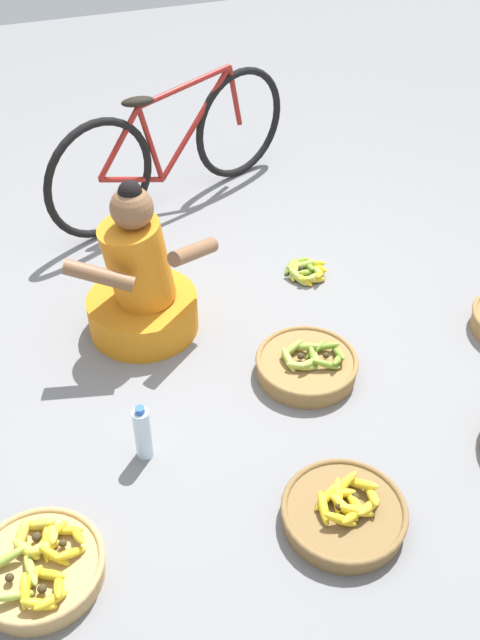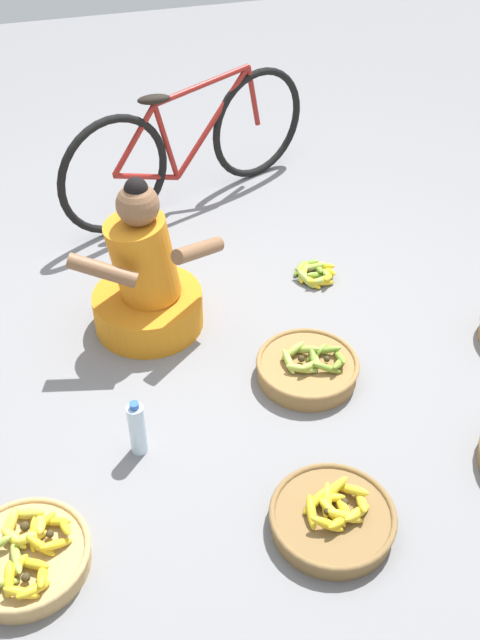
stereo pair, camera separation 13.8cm
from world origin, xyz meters
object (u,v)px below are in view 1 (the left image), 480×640
object	(u,v)px
vendor_woman_front	(141,286)
loose_bananas_mid_left	(306,271)
banana_basket_near_vendor	(307,365)
banana_basket_back_center	(344,512)
bicycle_leaning	(174,148)
banana_basket_back_right	(39,567)
water_bottle	(143,433)

from	to	relation	value
vendor_woman_front	loose_bananas_mid_left	distance (m)	0.93
banana_basket_near_vendor	loose_bananas_mid_left	size ratio (longest dim) A/B	1.84
vendor_woman_front	banana_basket_back_center	size ratio (longest dim) A/B	1.71
bicycle_leaning	banana_basket_back_right	xyz separation A→B (m)	(-1.13, -2.24, -0.30)
banana_basket_back_right	banana_basket_near_vendor	size ratio (longest dim) A/B	1.00
vendor_woman_front	water_bottle	distance (m)	0.80
bicycle_leaning	banana_basket_back_center	size ratio (longest dim) A/B	3.43
vendor_woman_front	banana_basket_back_center	world-z (taller)	vendor_woman_front
banana_basket_back_right	banana_basket_near_vendor	distance (m)	1.40
bicycle_leaning	banana_basket_near_vendor	size ratio (longest dim) A/B	3.47
vendor_woman_front	banana_basket_back_right	size ratio (longest dim) A/B	1.74
banana_basket_back_right	banana_basket_near_vendor	world-z (taller)	banana_basket_near_vendor
banana_basket_back_center	water_bottle	xyz separation A→B (m)	(-0.61, 0.55, 0.08)
water_bottle	banana_basket_near_vendor	bearing A→B (deg)	14.40
banana_basket_near_vendor	water_bottle	xyz separation A→B (m)	(-0.79, -0.20, 0.07)
loose_bananas_mid_left	water_bottle	distance (m)	1.41
bicycle_leaning	banana_basket_near_vendor	distance (m)	1.66
banana_basket_near_vendor	banana_basket_back_center	xyz separation A→B (m)	(-0.19, -0.76, -0.01)
banana_basket_back_center	loose_bananas_mid_left	bearing A→B (deg)	71.43
banana_basket_near_vendor	loose_bananas_mid_left	bearing A→B (deg)	66.55
banana_basket_back_center	water_bottle	size ratio (longest dim) A/B	1.73
bicycle_leaning	water_bottle	distance (m)	1.96
bicycle_leaning	water_bottle	xyz separation A→B (m)	(-0.66, -1.83, -0.23)
vendor_woman_front	bicycle_leaning	distance (m)	1.18
banana_basket_near_vendor	water_bottle	bearing A→B (deg)	-165.60
vendor_woman_front	water_bottle	world-z (taller)	vendor_woman_front
banana_basket_back_right	loose_bananas_mid_left	distance (m)	2.02
banana_basket_back_right	banana_basket_back_center	distance (m)	1.09
bicycle_leaning	banana_basket_back_center	distance (m)	2.41
banana_basket_near_vendor	loose_bananas_mid_left	distance (m)	0.74
banana_basket_near_vendor	loose_bananas_mid_left	xyz separation A→B (m)	(0.30, 0.68, -0.03)
vendor_woman_front	banana_basket_back_right	xyz separation A→B (m)	(-0.66, -1.16, -0.20)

